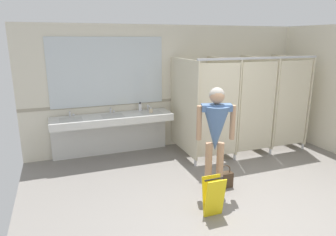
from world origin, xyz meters
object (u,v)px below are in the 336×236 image
(person_standing, at_px, (216,128))
(soap_dispenser, at_px, (140,107))
(handbag, at_px, (225,179))
(wet_floor_sign, at_px, (213,196))
(paper_cup, at_px, (151,111))

(person_standing, xyz_separation_m, soap_dispenser, (-0.58, 2.17, -0.10))
(person_standing, xyz_separation_m, handbag, (0.26, 0.08, -0.93))
(wet_floor_sign, bearing_deg, person_standing, 60.81)
(soap_dispenser, height_order, paper_cup, soap_dispenser)
(handbag, xyz_separation_m, soap_dispenser, (-0.83, 2.10, 0.83))
(handbag, distance_m, soap_dispenser, 2.40)
(handbag, height_order, wet_floor_sign, wet_floor_sign)
(person_standing, distance_m, paper_cup, 1.99)
(handbag, distance_m, paper_cup, 2.13)
(soap_dispenser, relative_size, wet_floor_sign, 0.34)
(person_standing, bearing_deg, handbag, 16.77)
(person_standing, height_order, soap_dispenser, person_standing)
(person_standing, distance_m, wet_floor_sign, 1.02)
(paper_cup, relative_size, wet_floor_sign, 0.15)
(soap_dispenser, distance_m, paper_cup, 0.29)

